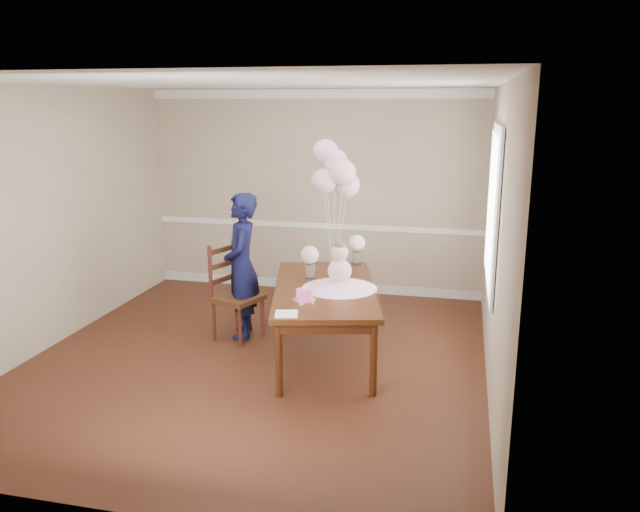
# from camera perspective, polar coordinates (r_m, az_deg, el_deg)

# --- Properties ---
(floor) EXTENTS (4.50, 5.00, 0.00)m
(floor) POSITION_cam_1_polar(r_m,az_deg,el_deg) (6.42, -5.78, -9.39)
(floor) COLOR black
(floor) RESTS_ON ground
(ceiling) EXTENTS (4.50, 5.00, 0.02)m
(ceiling) POSITION_cam_1_polar(r_m,az_deg,el_deg) (5.90, -6.44, 15.48)
(ceiling) COLOR white
(ceiling) RESTS_ON wall_back
(wall_back) EXTENTS (4.50, 0.02, 2.70)m
(wall_back) POSITION_cam_1_polar(r_m,az_deg,el_deg) (8.38, -0.51, 5.83)
(wall_back) COLOR tan
(wall_back) RESTS_ON floor
(wall_front) EXTENTS (4.50, 0.02, 2.70)m
(wall_front) POSITION_cam_1_polar(r_m,az_deg,el_deg) (3.82, -18.40, -4.86)
(wall_front) COLOR tan
(wall_front) RESTS_ON floor
(wall_left) EXTENTS (0.02, 5.00, 2.70)m
(wall_left) POSITION_cam_1_polar(r_m,az_deg,el_deg) (7.07, -23.63, 3.13)
(wall_left) COLOR tan
(wall_left) RESTS_ON floor
(wall_right) EXTENTS (0.02, 5.00, 2.70)m
(wall_right) POSITION_cam_1_polar(r_m,az_deg,el_deg) (5.70, 15.84, 1.42)
(wall_right) COLOR tan
(wall_right) RESTS_ON floor
(chair_rail_trim) EXTENTS (4.50, 0.02, 0.07)m
(chair_rail_trim) POSITION_cam_1_polar(r_m,az_deg,el_deg) (8.45, -0.51, 2.79)
(chair_rail_trim) COLOR white
(chair_rail_trim) RESTS_ON wall_back
(crown_molding) EXTENTS (4.50, 0.02, 0.12)m
(crown_molding) POSITION_cam_1_polar(r_m,az_deg,el_deg) (8.29, -0.54, 14.61)
(crown_molding) COLOR white
(crown_molding) RESTS_ON wall_back
(baseboard_trim) EXTENTS (4.50, 0.02, 0.12)m
(baseboard_trim) POSITION_cam_1_polar(r_m,az_deg,el_deg) (8.65, -0.50, -2.68)
(baseboard_trim) COLOR silver
(baseboard_trim) RESTS_ON floor
(window_frame) EXTENTS (0.02, 1.66, 1.56)m
(window_frame) POSITION_cam_1_polar(r_m,az_deg,el_deg) (6.15, 15.56, 4.23)
(window_frame) COLOR silver
(window_frame) RESTS_ON wall_right
(window_blinds) EXTENTS (0.01, 1.50, 1.40)m
(window_blinds) POSITION_cam_1_polar(r_m,az_deg,el_deg) (6.15, 15.39, 4.24)
(window_blinds) COLOR white
(window_blinds) RESTS_ON wall_right
(dining_table_top) EXTENTS (1.42, 2.14, 0.05)m
(dining_table_top) POSITION_cam_1_polar(r_m,az_deg,el_deg) (6.24, 0.42, -3.03)
(dining_table_top) COLOR black
(dining_table_top) RESTS_ON table_leg_fl
(table_apron) EXTENTS (1.30, 2.02, 0.10)m
(table_apron) POSITION_cam_1_polar(r_m,az_deg,el_deg) (6.26, 0.42, -3.67)
(table_apron) COLOR black
(table_apron) RESTS_ON table_leg_fl
(table_leg_fl) EXTENTS (0.08, 0.08, 0.69)m
(table_leg_fl) POSITION_cam_1_polar(r_m,az_deg,el_deg) (5.52, -3.79, -9.45)
(table_leg_fl) COLOR black
(table_leg_fl) RESTS_ON floor
(table_leg_fr) EXTENTS (0.08, 0.08, 0.69)m
(table_leg_fr) POSITION_cam_1_polar(r_m,az_deg,el_deg) (5.54, 4.90, -9.41)
(table_leg_fr) COLOR black
(table_leg_fr) RESTS_ON floor
(table_leg_bl) EXTENTS (0.08, 0.08, 0.69)m
(table_leg_bl) POSITION_cam_1_polar(r_m,az_deg,el_deg) (7.22, -2.99, -3.74)
(table_leg_bl) COLOR black
(table_leg_bl) RESTS_ON floor
(table_leg_br) EXTENTS (0.08, 0.08, 0.69)m
(table_leg_br) POSITION_cam_1_polar(r_m,az_deg,el_deg) (7.23, 3.59, -3.72)
(table_leg_br) COLOR black
(table_leg_br) RESTS_ON floor
(baby_skirt) EXTENTS (0.90, 0.90, 0.10)m
(baby_skirt) POSITION_cam_1_polar(r_m,az_deg,el_deg) (6.17, 1.80, -2.50)
(baby_skirt) COLOR #FFBBE7
(baby_skirt) RESTS_ON dining_table_top
(baby_torso) EXTENTS (0.24, 0.24, 0.24)m
(baby_torso) POSITION_cam_1_polar(r_m,az_deg,el_deg) (6.14, 1.81, -1.36)
(baby_torso) COLOR #EA93C2
(baby_torso) RESTS_ON baby_skirt
(baby_head) EXTENTS (0.17, 0.17, 0.17)m
(baby_head) POSITION_cam_1_polar(r_m,az_deg,el_deg) (6.09, 1.82, 0.34)
(baby_head) COLOR beige
(baby_head) RESTS_ON baby_torso
(baby_hair) EXTENTS (0.12, 0.12, 0.12)m
(baby_hair) POSITION_cam_1_polar(r_m,az_deg,el_deg) (6.08, 1.83, 0.88)
(baby_hair) COLOR brown
(baby_hair) RESTS_ON baby_head
(cake_platter) EXTENTS (0.26, 0.26, 0.01)m
(cake_platter) POSITION_cam_1_polar(r_m,az_deg,el_deg) (5.81, -1.46, -4.04)
(cake_platter) COLOR silver
(cake_platter) RESTS_ON dining_table_top
(birthday_cake) EXTENTS (0.18, 0.18, 0.10)m
(birthday_cake) POSITION_cam_1_polar(r_m,az_deg,el_deg) (5.79, -1.46, -3.54)
(birthday_cake) COLOR #FF50A4
(birthday_cake) RESTS_ON cake_platter
(cake_flower_a) EXTENTS (0.03, 0.03, 0.03)m
(cake_flower_a) POSITION_cam_1_polar(r_m,az_deg,el_deg) (5.77, -1.47, -2.93)
(cake_flower_a) COLOR white
(cake_flower_a) RESTS_ON birthday_cake
(cake_flower_b) EXTENTS (0.03, 0.03, 0.03)m
(cake_flower_b) POSITION_cam_1_polar(r_m,az_deg,el_deg) (5.79, -1.17, -2.87)
(cake_flower_b) COLOR white
(cake_flower_b) RESTS_ON birthday_cake
(rose_vase_near) EXTENTS (0.12, 0.12, 0.16)m
(rose_vase_near) POSITION_cam_1_polar(r_m,az_deg,el_deg) (6.49, -0.92, -1.40)
(rose_vase_near) COLOR white
(rose_vase_near) RESTS_ON dining_table_top
(roses_near) EXTENTS (0.19, 0.19, 0.19)m
(roses_near) POSITION_cam_1_polar(r_m,az_deg,el_deg) (6.45, -0.93, 0.12)
(roses_near) COLOR beige
(roses_near) RESTS_ON rose_vase_near
(rose_vase_far) EXTENTS (0.12, 0.12, 0.16)m
(rose_vase_far) POSITION_cam_1_polar(r_m,az_deg,el_deg) (7.03, 3.36, -0.22)
(rose_vase_far) COLOR silver
(rose_vase_far) RESTS_ON dining_table_top
(roses_far) EXTENTS (0.19, 0.19, 0.19)m
(roses_far) POSITION_cam_1_polar(r_m,az_deg,el_deg) (6.99, 3.38, 1.19)
(roses_far) COLOR #F8D0E2
(roses_far) RESTS_ON rose_vase_far
(napkin) EXTENTS (0.24, 0.24, 0.01)m
(napkin) POSITION_cam_1_polar(r_m,az_deg,el_deg) (5.44, -3.09, -5.31)
(napkin) COLOR white
(napkin) RESTS_ON dining_table_top
(balloon_weight) EXTENTS (0.05, 0.05, 0.02)m
(balloon_weight) POSITION_cam_1_polar(r_m,az_deg,el_deg) (6.75, 1.18, -1.40)
(balloon_weight) COLOR silver
(balloon_weight) RESTS_ON dining_table_top
(balloon_a) EXTENTS (0.28, 0.28, 0.28)m
(balloon_a) POSITION_cam_1_polar(r_m,az_deg,el_deg) (6.56, 0.36, 6.83)
(balloon_a) COLOR #DB9BA8
(balloon_a) RESTS_ON balloon_ribbon_a
(balloon_b) EXTENTS (0.28, 0.28, 0.28)m
(balloon_b) POSITION_cam_1_polar(r_m,az_deg,el_deg) (6.50, 2.12, 7.64)
(balloon_b) COLOR #F2ABBD
(balloon_b) RESTS_ON balloon_ribbon_b
(balloon_c) EXTENTS (0.28, 0.28, 0.28)m
(balloon_c) POSITION_cam_1_polar(r_m,az_deg,el_deg) (6.64, 1.38, 8.62)
(balloon_c) COLOR #E1A0B9
(balloon_c) RESTS_ON balloon_ribbon_c
(balloon_d) EXTENTS (0.28, 0.28, 0.28)m
(balloon_d) POSITION_cam_1_polar(r_m,az_deg,el_deg) (6.64, 0.52, 9.49)
(balloon_d) COLOR #E2A0BF
(balloon_d) RESTS_ON balloon_ribbon_d
(balloon_e) EXTENTS (0.28, 0.28, 0.28)m
(balloon_e) POSITION_cam_1_polar(r_m,az_deg,el_deg) (6.65, 2.48, 6.49)
(balloon_e) COLOR #ECA7C5
(balloon_e) RESTS_ON balloon_ribbon_e
(balloon_ribbon_a) EXTENTS (0.09, 0.02, 0.82)m
(balloon_ribbon_a) POSITION_cam_1_polar(r_m,az_deg,el_deg) (6.65, 0.78, 2.03)
(balloon_ribbon_a) COLOR white
(balloon_ribbon_a) RESTS_ON balloon_weight
(balloon_ribbon_b) EXTENTS (0.11, 0.03, 0.92)m
(balloon_ribbon_b) POSITION_cam_1_polar(r_m,az_deg,el_deg) (6.62, 1.64, 2.40)
(balloon_ribbon_b) COLOR white
(balloon_ribbon_b) RESTS_ON balloon_weight
(balloon_ribbon_c) EXTENTS (0.01, 0.10, 1.02)m
(balloon_ribbon_c) POSITION_cam_1_polar(r_m,az_deg,el_deg) (6.68, 1.28, 2.94)
(balloon_ribbon_c) COLOR white
(balloon_ribbon_c) RESTS_ON balloon_weight
(balloon_ribbon_d) EXTENTS (0.10, 0.08, 1.12)m
(balloon_ribbon_d) POSITION_cam_1_polar(r_m,az_deg,el_deg) (6.68, 0.86, 3.37)
(balloon_ribbon_d) COLOR white
(balloon_ribbon_d) RESTS_ON balloon_weight
(balloon_ribbon_e) EXTENTS (0.12, 0.10, 0.76)m
(balloon_ribbon_e) POSITION_cam_1_polar(r_m,az_deg,el_deg) (6.70, 1.82, 1.90)
(balloon_ribbon_e) COLOR white
(balloon_ribbon_e) RESTS_ON balloon_weight
(dining_chair_seat) EXTENTS (0.59, 0.59, 0.05)m
(dining_chair_seat) POSITION_cam_1_polar(r_m,az_deg,el_deg) (6.82, -7.54, -3.83)
(dining_chair_seat) COLOR #341B0E
(dining_chair_seat) RESTS_ON chair_leg_fl
(chair_leg_fl) EXTENTS (0.05, 0.05, 0.45)m
(chair_leg_fl) POSITION_cam_1_polar(r_m,az_deg,el_deg) (6.89, -9.68, -5.87)
(chair_leg_fl) COLOR #35160E
(chair_leg_fl) RESTS_ON floor
(chair_leg_fr) EXTENTS (0.05, 0.05, 0.45)m
(chair_leg_fr) POSITION_cam_1_polar(r_m,az_deg,el_deg) (6.65, -7.33, -6.52)
(chair_leg_fr) COLOR #35120E
(chair_leg_fr) RESTS_ON floor
(chair_leg_bl) EXTENTS (0.05, 0.05, 0.45)m
(chair_leg_bl) POSITION_cam_1_polar(r_m,az_deg,el_deg) (7.14, -7.61, -5.05)
(chair_leg_bl) COLOR #391B0F
(chair_leg_bl) RESTS_ON floor
(chair_leg_br) EXTENTS (0.05, 0.05, 0.45)m
(chair_leg_br) POSITION_cam_1_polar(r_m,az_deg,el_deg) (6.91, -5.28, -5.64)
(chair_leg_br) COLOR #3E1511
(chair_leg_br) RESTS_ON floor
(chair_back_post_l) EXTENTS (0.05, 0.05, 0.58)m
(chair_back_post_l) POSITION_cam_1_polar(r_m,az_deg,el_deg) (6.74, -9.99, -1.47)
(chair_back_post_l) COLOR #35120E
(chair_back_post_l) RESTS_ON dining_chair_seat
(chair_back_post_r) EXTENTS (0.05, 0.05, 0.58)m
(chair_back_post_r) POSITION_cam_1_polar(r_m,az_deg,el_deg) (7.00, -7.88, -0.80)
(chair_back_post_r) COLOR #36130E
(chair_back_post_r) RESTS_ON dining_chair_seat
(chair_slat_low) EXTENTS (0.18, 0.40, 0.05)m
(chair_slat_low) POSITION_cam_1_polar(r_m,az_deg,el_deg) (6.90, -8.88, -2.13)
(chair_slat_low) COLOR #37140F
(chair_slat_low) RESTS_ON dining_chair_seat
(chair_slat_mid) EXTENTS (0.18, 0.40, 0.05)m
(chair_slat_mid) POSITION_cam_1_polar(r_m,az_deg,el_deg) (6.86, -8.93, -0.79)
(chair_slat_mid) COLOR #391C0F
(chair_slat_mid) RESTS_ON dining_chair_seat
(chair_slat_top) EXTENTS (0.18, 0.40, 0.05)m
(chair_slat_top) POSITION_cam_1_polar(r_m,az_deg,el_deg) (6.82, -8.98, 0.55)
(chair_slat_top) COLOR #341C0E
(chair_slat_top) RESTS_ON dining_chair_seat
(woman) EXTENTS (0.54, 0.67, 1.59)m
(woman) POSITION_cam_1_polar(r_m,az_deg,el_deg) (6.82, -7.17, -0.91)
(woman) COLOR black
(woman) RESTS_ON floor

